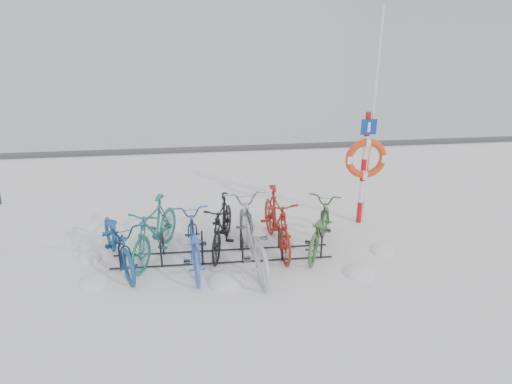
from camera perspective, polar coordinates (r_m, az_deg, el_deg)
ground at (r=9.29m, az=-3.87°, el=-7.43°), size 900.00×900.00×0.00m
quay_edge at (r=14.63m, az=-4.83°, el=4.91°), size 400.00×0.25×0.10m
bike_rack at (r=9.20m, az=-3.90°, el=-6.48°), size 4.00×0.48×0.46m
lifebuoy_station at (r=10.08m, az=12.43°, el=3.76°), size 0.83×0.23×4.29m
bike_0 at (r=9.14m, az=-15.46°, el=-5.17°), size 1.39×2.08×1.03m
bike_1 at (r=9.24m, az=-11.55°, el=-4.09°), size 1.14×1.93×1.12m
bike_2 at (r=8.88m, az=-7.18°, el=-5.58°), size 0.79×1.89×0.96m
bike_3 at (r=9.33m, az=-3.92°, el=-3.60°), size 0.89×1.80×1.04m
bike_4 at (r=8.80m, az=-0.43°, el=-4.85°), size 1.05×2.34×1.18m
bike_5 at (r=9.33m, az=2.42°, el=-3.13°), size 0.75×1.98×1.16m
bike_6 at (r=9.41m, az=7.23°, el=-3.84°), size 1.28×1.89×0.94m
snow_drifts at (r=9.03m, az=-1.55°, el=-8.38°), size 5.91×2.01×0.23m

